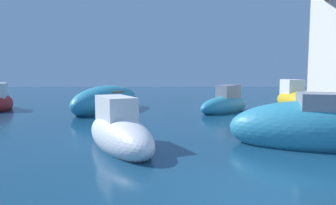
{
  "coord_description": "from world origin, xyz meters",
  "views": [
    {
      "loc": [
        -1.66,
        -4.99,
        2.12
      ],
      "look_at": [
        -1.64,
        11.01,
        0.54
      ],
      "focal_mm": 33.06,
      "sensor_mm": 36.0,
      "label": 1
    }
  ],
  "objects": [
    {
      "name": "moored_boat_4",
      "position": [
        2.51,
        3.78,
        0.52
      ],
      "size": [
        4.98,
        2.98,
        1.91
      ],
      "rotation": [
        0.0,
        0.0,
        2.89
      ],
      "color": "teal",
      "rests_on": "ground"
    },
    {
      "name": "moored_boat_2",
      "position": [
        -3.06,
        3.69,
        0.42
      ],
      "size": [
        2.98,
        4.27,
        1.68
      ],
      "rotation": [
        0.0,
        0.0,
        5.17
      ],
      "color": "white",
      "rests_on": "ground"
    },
    {
      "name": "moored_boat_8",
      "position": [
        -11.16,
        12.37,
        0.44
      ],
      "size": [
        2.33,
        3.52,
        1.78
      ],
      "rotation": [
        0.0,
        0.0,
        1.92
      ],
      "color": "#B21E1E",
      "rests_on": "ground"
    },
    {
      "name": "moored_boat_7",
      "position": [
        6.04,
        13.92,
        0.49
      ],
      "size": [
        1.5,
        3.93,
        1.95
      ],
      "rotation": [
        0.0,
        0.0,
        4.74
      ],
      "color": "gold",
      "rests_on": "ground"
    },
    {
      "name": "ground",
      "position": [
        0.0,
        0.0,
        0.0
      ],
      "size": [
        80.0,
        80.0,
        0.0
      ],
      "primitive_type": "plane",
      "color": "navy"
    },
    {
      "name": "moored_boat_6",
      "position": [
        1.4,
        11.44,
        0.4
      ],
      "size": [
        3.6,
        3.69,
        1.67
      ],
      "rotation": [
        0.0,
        0.0,
        3.95
      ],
      "color": "teal",
      "rests_on": "ground"
    },
    {
      "name": "moored_boat_3",
      "position": [
        -5.0,
        11.87,
        0.5
      ],
      "size": [
        3.95,
        6.2,
        1.8
      ],
      "rotation": [
        0.0,
        0.0,
        1.21
      ],
      "color": "teal",
      "rests_on": "ground"
    }
  ]
}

